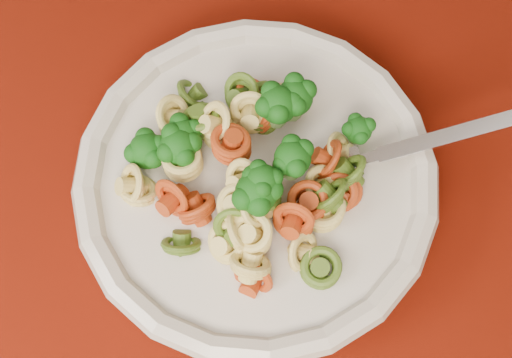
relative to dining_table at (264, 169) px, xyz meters
name	(u,v)px	position (x,y,z in m)	size (l,w,h in m)	color
dining_table	(264,169)	(0.00, 0.00, 0.00)	(1.64, 1.32, 0.74)	#4C2515
placemat	(269,177)	(-0.01, -0.04, 0.10)	(0.50, 0.39, 0.00)	#651004
pasta_bowl	(256,184)	(-0.03, -0.05, 0.13)	(0.26, 0.26, 0.05)	beige
pasta_broccoli_heap	(256,176)	(-0.03, -0.05, 0.15)	(0.22, 0.22, 0.06)	#EFD676
fork	(343,165)	(0.03, -0.07, 0.15)	(0.19, 0.02, 0.01)	silver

